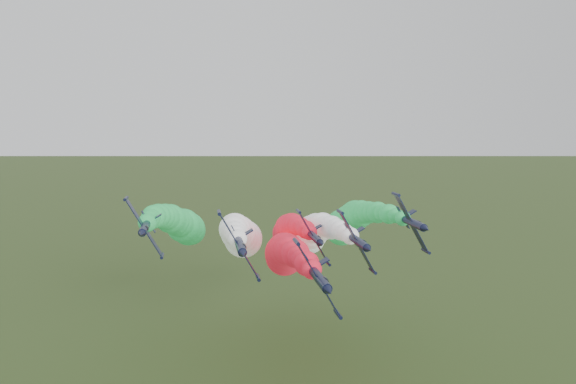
% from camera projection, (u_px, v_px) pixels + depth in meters
% --- Properties ---
extents(jet_lead, '(13.66, 77.73, 22.81)m').
position_uv_depth(jet_lead, '(285.00, 253.00, 119.16)').
color(jet_lead, black).
rests_on(jet_lead, ground).
extents(jet_inner_left, '(13.18, 77.25, 22.33)m').
position_uv_depth(jet_inner_left, '(240.00, 235.00, 127.39)').
color(jet_inner_left, black).
rests_on(jet_inner_left, ground).
extents(jet_inner_right, '(13.11, 77.18, 22.27)m').
position_uv_depth(jet_inner_right, '(314.00, 233.00, 133.51)').
color(jet_inner_right, black).
rests_on(jet_inner_right, ground).
extents(jet_outer_left, '(12.96, 77.03, 22.11)m').
position_uv_depth(jet_outer_left, '(180.00, 224.00, 137.42)').
color(jet_outer_left, black).
rests_on(jet_outer_left, ground).
extents(jet_outer_right, '(13.85, 77.92, 23.01)m').
position_uv_depth(jet_outer_right, '(349.00, 222.00, 139.70)').
color(jet_outer_right, black).
rests_on(jet_outer_right, ground).
extents(jet_trail, '(13.44, 77.51, 22.59)m').
position_uv_depth(jet_trail, '(289.00, 231.00, 146.91)').
color(jet_trail, black).
rests_on(jet_trail, ground).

